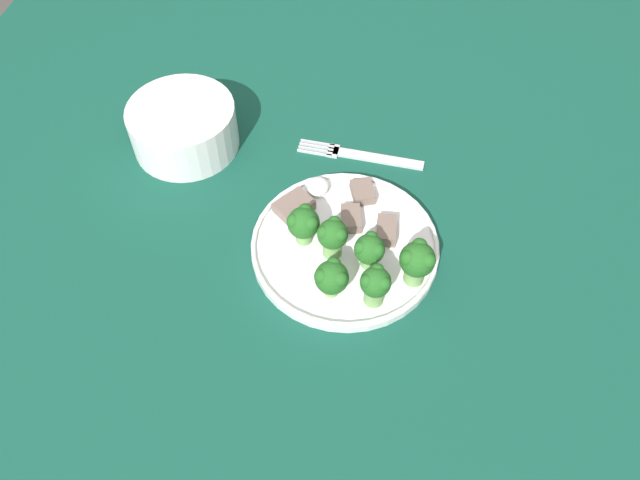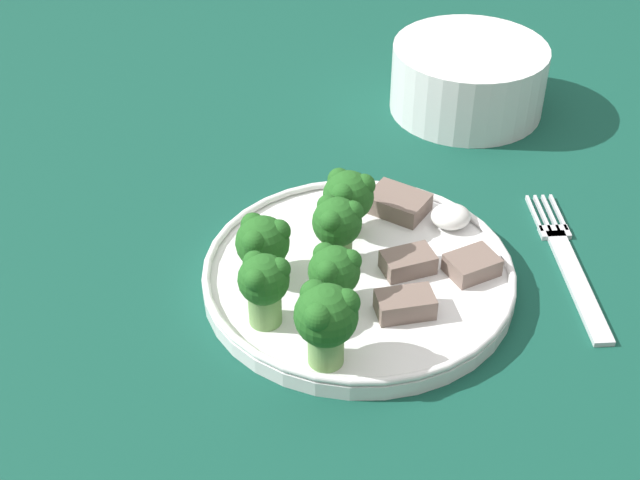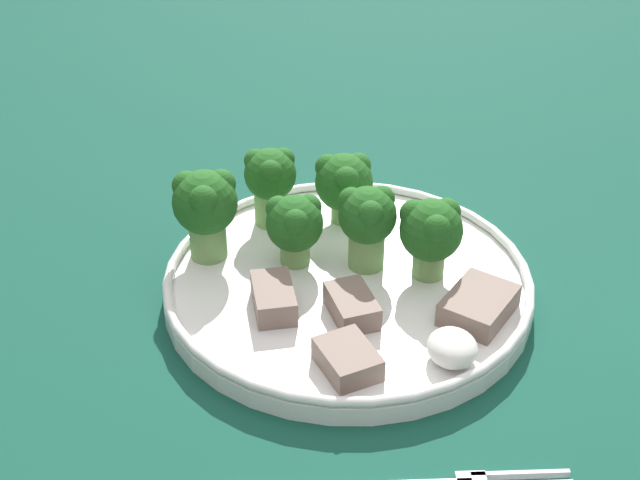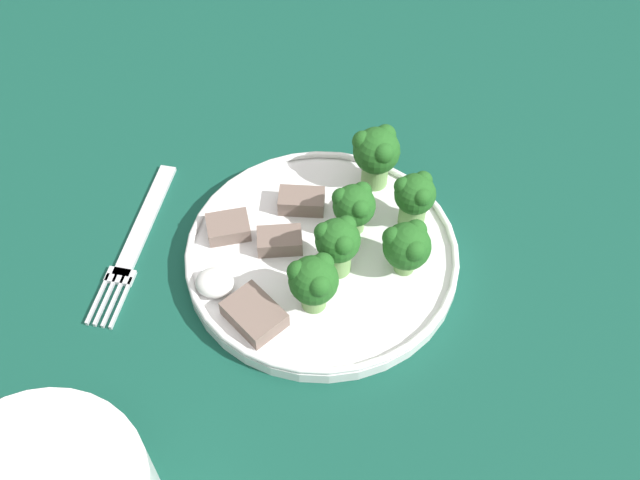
{
  "view_description": "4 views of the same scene",
  "coord_description": "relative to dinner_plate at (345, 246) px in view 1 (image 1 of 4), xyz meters",
  "views": [
    {
      "loc": [
        -0.49,
        -0.13,
        1.38
      ],
      "look_at": [
        -0.07,
        -0.05,
        0.8
      ],
      "focal_mm": 35.0,
      "sensor_mm": 36.0,
      "label": 1
    },
    {
      "loc": [
        -0.12,
        -0.58,
        1.19
      ],
      "look_at": [
        -0.06,
        -0.07,
        0.79
      ],
      "focal_mm": 50.0,
      "sensor_mm": 36.0,
      "label": 2
    },
    {
      "loc": [
        0.41,
        -0.14,
        1.09
      ],
      "look_at": [
        -0.06,
        -0.09,
        0.78
      ],
      "focal_mm": 50.0,
      "sensor_mm": 36.0,
      "label": 3
    },
    {
      "loc": [
        -0.09,
        0.29,
        1.27
      ],
      "look_at": [
        -0.04,
        -0.06,
        0.8
      ],
      "focal_mm": 42.0,
      "sensor_mm": 36.0,
      "label": 4
    }
  ],
  "objects": [
    {
      "name": "sauce_dollop",
      "position": [
        0.08,
        0.05,
        0.01
      ],
      "size": [
        0.03,
        0.03,
        0.02
      ],
      "color": "white",
      "rests_on": "dinner_plate"
    },
    {
      "name": "broccoli_floret_near_rim_left",
      "position": [
        -0.07,
        -0.04,
        0.04
      ],
      "size": [
        0.04,
        0.04,
        0.06
      ],
      "color": "#709E56",
      "rests_on": "dinner_plate"
    },
    {
      "name": "ground_plane",
      "position": [
        0.04,
        0.08,
        -0.76
      ],
      "size": [
        8.0,
        8.0,
        0.0
      ],
      "primitive_type": "plane",
      "color": "#4C4742"
    },
    {
      "name": "broccoli_floret_center_back",
      "position": [
        -0.04,
        -0.09,
        0.04
      ],
      "size": [
        0.04,
        0.04,
        0.06
      ],
      "color": "#709E56",
      "rests_on": "dinner_plate"
    },
    {
      "name": "broccoli_floret_center_left",
      "position": [
        -0.02,
        -0.03,
        0.03
      ],
      "size": [
        0.04,
        0.04,
        0.05
      ],
      "color": "#709E56",
      "rests_on": "dinner_plate"
    },
    {
      "name": "broccoli_floret_back_left",
      "position": [
        -0.01,
        0.01,
        0.04
      ],
      "size": [
        0.04,
        0.04,
        0.06
      ],
      "color": "#709E56",
      "rests_on": "dinner_plate"
    },
    {
      "name": "meat_slice_edge_slice",
      "position": [
        0.03,
        -0.0,
        0.01
      ],
      "size": [
        0.04,
        0.03,
        0.02
      ],
      "color": "#756056",
      "rests_on": "dinner_plate"
    },
    {
      "name": "broccoli_floret_mid_cluster",
      "position": [
        -0.07,
        0.01,
        0.03
      ],
      "size": [
        0.04,
        0.04,
        0.05
      ],
      "color": "#709E56",
      "rests_on": "dinner_plate"
    },
    {
      "name": "table",
      "position": [
        0.04,
        0.08,
        -0.09
      ],
      "size": [
        1.39,
        1.17,
        0.75
      ],
      "color": "#114738",
      "rests_on": "ground_plane"
    },
    {
      "name": "fork",
      "position": [
        0.16,
        0.0,
        -0.01
      ],
      "size": [
        0.03,
        0.18,
        0.0
      ],
      "color": "silver",
      "rests_on": "table"
    },
    {
      "name": "cream_bowl",
      "position": [
        0.14,
        0.25,
        0.02
      ],
      "size": [
        0.15,
        0.15,
        0.07
      ],
      "color": "white",
      "rests_on": "table"
    },
    {
      "name": "dinner_plate",
      "position": [
        0.0,
        0.0,
        0.0
      ],
      "size": [
        0.23,
        0.23,
        0.02
      ],
      "color": "white",
      "rests_on": "table"
    },
    {
      "name": "meat_slice_rear_slice",
      "position": [
        0.08,
        -0.01,
        0.01
      ],
      "size": [
        0.04,
        0.04,
        0.01
      ],
      "color": "#756056",
      "rests_on": "dinner_plate"
    },
    {
      "name": "meat_slice_middle_slice",
      "position": [
        0.04,
        0.07,
        0.01
      ],
      "size": [
        0.06,
        0.06,
        0.02
      ],
      "color": "#756056",
      "rests_on": "dinner_plate"
    },
    {
      "name": "broccoli_floret_front_left",
      "position": [
        -0.0,
        0.05,
        0.04
      ],
      "size": [
        0.04,
        0.04,
        0.05
      ],
      "color": "#709E56",
      "rests_on": "dinner_plate"
    },
    {
      "name": "meat_slice_front_slice",
      "position": [
        0.03,
        -0.05,
        0.01
      ],
      "size": [
        0.04,
        0.03,
        0.02
      ],
      "color": "#756056",
      "rests_on": "dinner_plate"
    }
  ]
}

